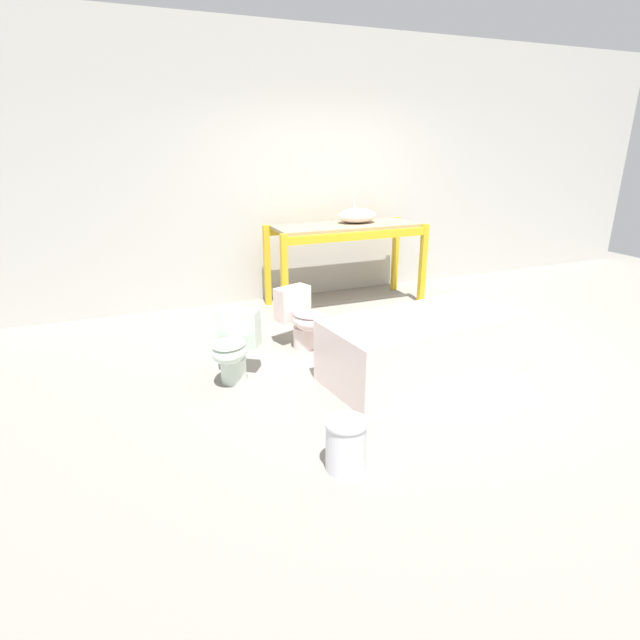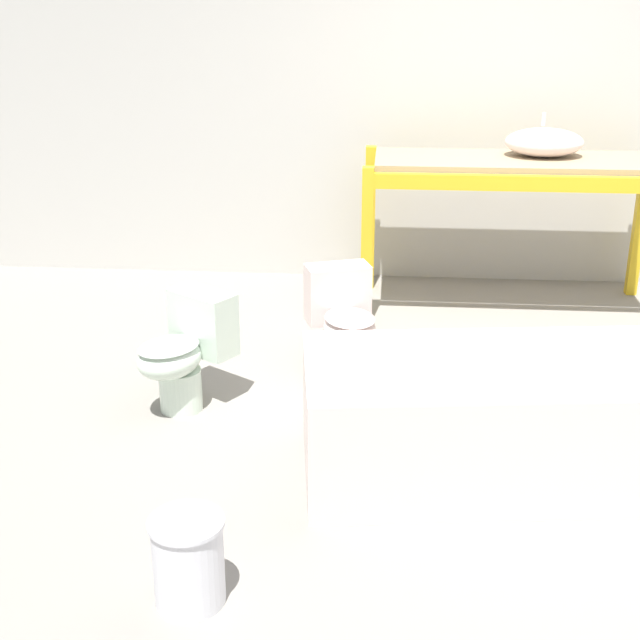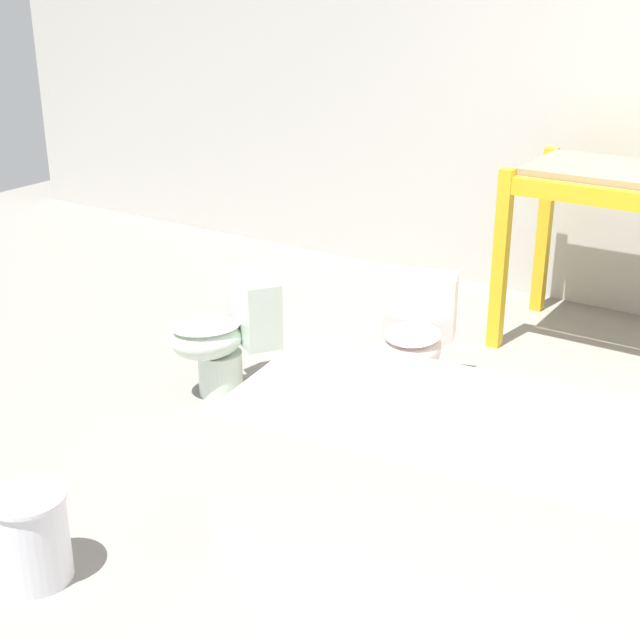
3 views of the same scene
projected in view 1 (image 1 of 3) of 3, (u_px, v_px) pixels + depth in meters
name	position (u px, v px, depth m)	size (l,w,h in m)	color
ground_plane	(402.00, 348.00, 4.91)	(12.00, 12.00, 0.00)	gray
warehouse_wall_rear	(319.00, 169.00, 6.25)	(10.80, 0.08, 3.20)	beige
shelving_rack	(346.00, 238.00, 6.00)	(1.87, 0.73, 0.99)	gold
sink_basin	(357.00, 216.00, 6.05)	(0.49, 0.36, 0.25)	silver
bathtub_main	(422.00, 342.00, 4.25)	(1.77, 0.97, 0.53)	silver
toilet_near	(301.00, 317.00, 4.85)	(0.46, 0.57, 0.58)	silver
toilet_far	(234.00, 345.00, 4.17)	(0.54, 0.59, 0.58)	silver
bucket_white	(346.00, 444.00, 3.05)	(0.27, 0.27, 0.33)	silver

